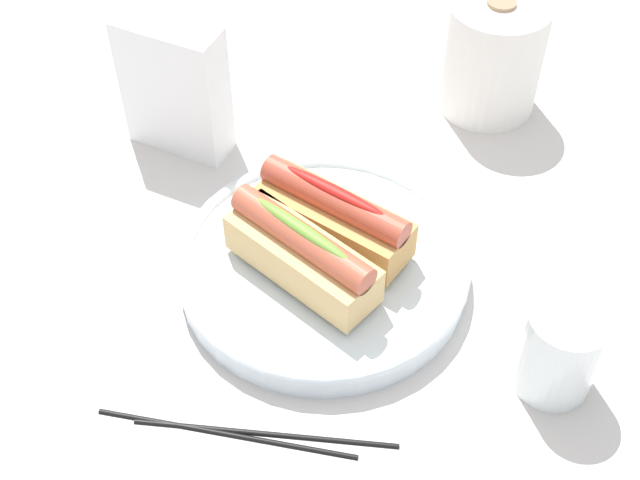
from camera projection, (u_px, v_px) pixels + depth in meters
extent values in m
plane|color=beige|center=(329.00, 265.00, 0.84)|extent=(2.40, 2.40, 0.00)
cylinder|color=silver|center=(320.00, 267.00, 0.82)|extent=(0.27, 0.27, 0.02)
torus|color=silver|center=(320.00, 259.00, 0.81)|extent=(0.27, 0.27, 0.01)
cube|color=#DBB270|center=(302.00, 259.00, 0.78)|extent=(0.16, 0.10, 0.04)
cylinder|color=#BC563D|center=(302.00, 238.00, 0.76)|extent=(0.15, 0.08, 0.03)
ellipsoid|color=olive|center=(301.00, 229.00, 0.75)|extent=(0.11, 0.05, 0.01)
cube|color=tan|center=(337.00, 222.00, 0.81)|extent=(0.16, 0.09, 0.04)
cylinder|color=#B24C38|center=(338.00, 201.00, 0.79)|extent=(0.15, 0.06, 0.03)
ellipsoid|color=red|center=(338.00, 192.00, 0.78)|extent=(0.11, 0.04, 0.01)
cylinder|color=white|center=(560.00, 349.00, 0.72)|extent=(0.07, 0.07, 0.09)
cylinder|color=silver|center=(555.00, 362.00, 0.73)|extent=(0.06, 0.06, 0.05)
cylinder|color=white|center=(492.00, 56.00, 0.95)|extent=(0.11, 0.11, 0.13)
cylinder|color=#997A5B|center=(502.00, 3.00, 0.90)|extent=(0.03, 0.03, 0.00)
cube|color=white|center=(175.00, 87.00, 0.90)|extent=(0.11, 0.05, 0.15)
cylinder|color=black|center=(265.00, 433.00, 0.72)|extent=(0.21, 0.06, 0.01)
cylinder|color=black|center=(226.00, 433.00, 0.72)|extent=(0.22, 0.04, 0.01)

